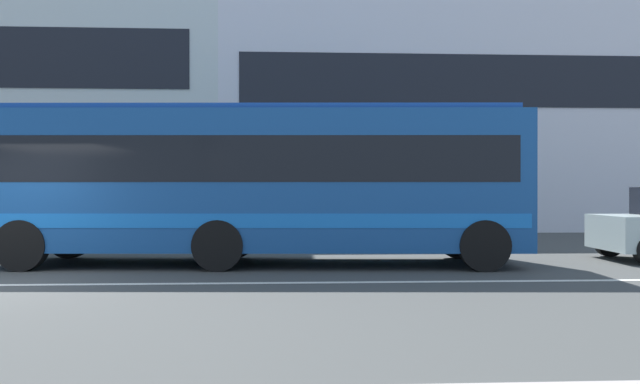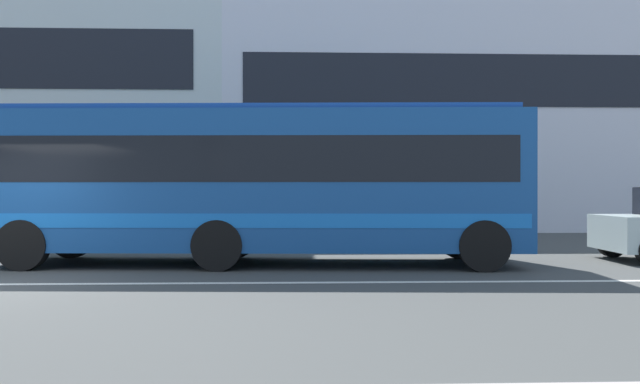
# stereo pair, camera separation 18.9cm
# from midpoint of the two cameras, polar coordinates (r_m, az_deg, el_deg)

# --- Properties ---
(hedge_row_far) EXTENTS (12.09, 1.10, 0.77)m
(hedge_row_far) POSITION_cam_midpoint_polar(r_m,az_deg,el_deg) (17.18, -7.90, -3.81)
(hedge_row_far) COLOR #275E21
(hedge_row_far) RESTS_ON ground_plane
(apartment_block_right) EXTENTS (19.02, 9.68, 9.69)m
(apartment_block_right) POSITION_cam_midpoint_polar(r_m,az_deg,el_deg) (27.99, 12.18, 6.86)
(apartment_block_right) COLOR silver
(apartment_block_right) RESTS_ON ground_plane
(transit_bus) EXTENTS (11.13, 3.08, 3.29)m
(transit_bus) POSITION_cam_midpoint_polar(r_m,az_deg,el_deg) (13.02, -5.35, 1.21)
(transit_bus) COLOR navy
(transit_bus) RESTS_ON ground_plane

